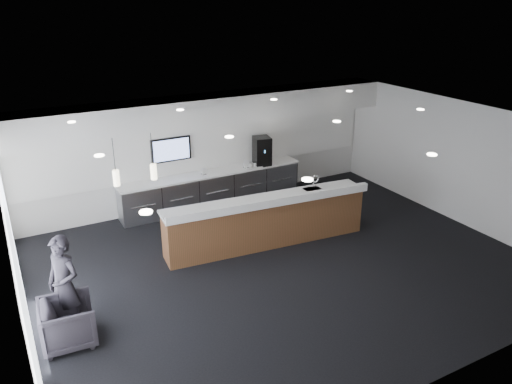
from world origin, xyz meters
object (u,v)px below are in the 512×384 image
service_counter (267,221)px  armchair (68,323)px  coffee_machine (262,150)px  lounge_guest (64,285)px

service_counter → armchair: 4.81m
armchair → coffee_machine: bearing=-50.7°
coffee_machine → armchair: bearing=-133.7°
coffee_machine → service_counter: bearing=-105.6°
coffee_machine → lounge_guest: 6.94m
lounge_guest → coffee_machine: bearing=87.2°
service_counter → coffee_machine: 3.04m
coffee_machine → lounge_guest: bearing=-136.0°
service_counter → coffee_machine: (1.34, 2.62, 0.75)m
service_counter → coffee_machine: bearing=68.2°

